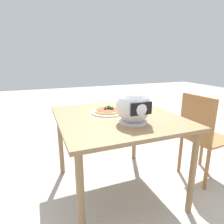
{
  "coord_description": "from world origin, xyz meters",
  "views": [
    {
      "loc": [
        0.64,
        1.51,
        1.23
      ],
      "look_at": [
        0.02,
        -0.06,
        0.77
      ],
      "focal_mm": 31.15,
      "sensor_mm": 36.0,
      "label": 1
    }
  ],
  "objects_px": {
    "motorcycle_helmet": "(133,107)",
    "drinking_glass": "(142,98)",
    "pizza": "(108,110)",
    "chair_side": "(201,133)",
    "dining_table": "(117,124)"
  },
  "relations": [
    {
      "from": "motorcycle_helmet",
      "to": "drinking_glass",
      "type": "xyz_separation_m",
      "value": [
        -0.39,
        -0.55,
        -0.07
      ]
    },
    {
      "from": "pizza",
      "to": "chair_side",
      "type": "distance_m",
      "value": 0.98
    },
    {
      "from": "motorcycle_helmet",
      "to": "drinking_glass",
      "type": "bearing_deg",
      "value": -125.41
    },
    {
      "from": "dining_table",
      "to": "motorcycle_helmet",
      "type": "distance_m",
      "value": 0.31
    },
    {
      "from": "pizza",
      "to": "motorcycle_helmet",
      "type": "xyz_separation_m",
      "value": [
        -0.08,
        0.34,
        0.1
      ]
    },
    {
      "from": "chair_side",
      "to": "dining_table",
      "type": "bearing_deg",
      "value": -9.28
    },
    {
      "from": "pizza",
      "to": "motorcycle_helmet",
      "type": "relative_size",
      "value": 0.89
    },
    {
      "from": "pizza",
      "to": "dining_table",
      "type": "bearing_deg",
      "value": 111.13
    },
    {
      "from": "dining_table",
      "to": "pizza",
      "type": "xyz_separation_m",
      "value": [
        0.04,
        -0.11,
        0.11
      ]
    },
    {
      "from": "dining_table",
      "to": "motorcycle_helmet",
      "type": "bearing_deg",
      "value": 100.12
    },
    {
      "from": "dining_table",
      "to": "pizza",
      "type": "distance_m",
      "value": 0.16
    },
    {
      "from": "motorcycle_helmet",
      "to": "pizza",
      "type": "bearing_deg",
      "value": -76.11
    },
    {
      "from": "pizza",
      "to": "chair_side",
      "type": "xyz_separation_m",
      "value": [
        -0.91,
        0.25,
        -0.27
      ]
    },
    {
      "from": "pizza",
      "to": "drinking_glass",
      "type": "height_order",
      "value": "drinking_glass"
    },
    {
      "from": "chair_side",
      "to": "pizza",
      "type": "bearing_deg",
      "value": -15.63
    }
  ]
}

